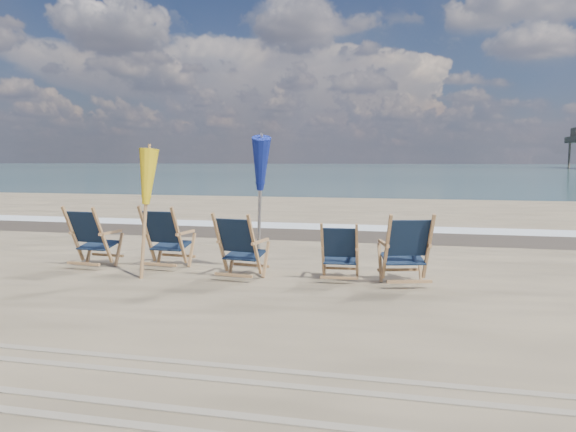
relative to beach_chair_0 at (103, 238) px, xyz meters
name	(u,v)px	position (x,y,z in m)	size (l,w,h in m)	color
ocean	(413,168)	(2.98, 126.53, -0.53)	(400.00, 400.00, 0.00)	#3D6265
surf_foam	(340,227)	(2.98, 6.83, -0.53)	(200.00, 1.40, 0.01)	silver
wet_sand_strip	(331,234)	(2.98, 5.33, -0.53)	(200.00, 2.60, 0.00)	#42362A
tire_tracks	(143,388)	(2.98, -4.27, -0.53)	(80.00, 1.30, 0.01)	gray
beach_chair_0	(103,238)	(0.00, 0.00, 0.00)	(0.68, 0.77, 1.07)	#111E33
beach_chair_1	(179,238)	(1.26, 0.24, 0.01)	(0.69, 0.78, 1.08)	#111E33
beach_chair_2	(254,248)	(2.71, -0.30, -0.01)	(0.67, 0.75, 1.04)	#111E33
beach_chair_3	(357,253)	(4.20, -0.02, -0.08)	(0.58, 0.65, 0.91)	#111E33
beach_chair_4	(429,250)	(5.23, -0.04, 0.01)	(0.69, 0.78, 1.08)	#111E33
umbrella_yellow	(144,183)	(0.98, -0.39, 0.93)	(0.30, 0.30, 1.98)	#A6784A
umbrella_blue	(259,165)	(2.58, 0.41, 1.21)	(0.30, 0.30, 2.27)	#A5A5AD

